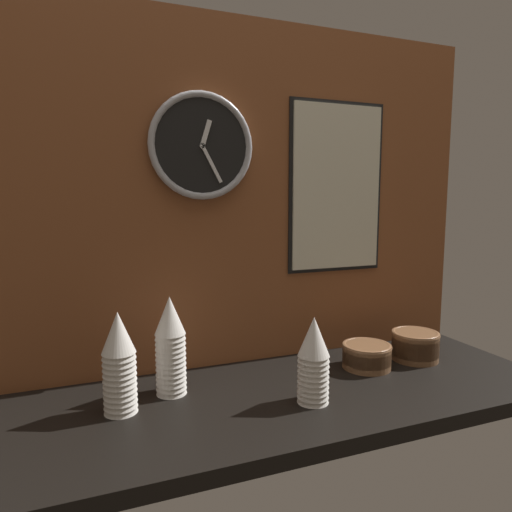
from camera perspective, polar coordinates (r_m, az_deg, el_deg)
ground_plane at (r=129.36cm, az=2.44°, el=-17.43°), size 160.00×56.00×4.00cm
wall_tiled_back at (r=141.98cm, az=-1.79°, el=7.48°), size 160.00×3.00×105.00cm
cup_stack_center_right at (r=119.55cm, az=7.20°, el=-12.76°), size 8.18×8.18×22.48cm
cup_stack_center_left at (r=124.95cm, az=-10.64°, el=-10.93°), size 8.18×8.18×26.58cm
cup_stack_left at (r=117.72cm, az=-16.73°, el=-12.64°), size 8.18×8.18×25.21cm
bowl_stack_far_right at (r=158.52cm, az=19.27°, el=-10.43°), size 14.99×14.99×9.21cm
bowl_stack_right at (r=147.45cm, az=13.67°, el=-11.93°), size 14.99×14.99×7.48cm
wall_clock at (r=135.92cm, az=-6.82°, el=13.51°), size 30.83×2.70×30.83cm
menu_board at (r=154.06cm, az=10.05°, el=8.42°), size 34.51×1.32×55.54cm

